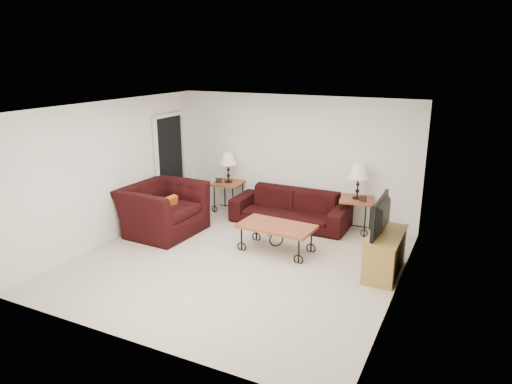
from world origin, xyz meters
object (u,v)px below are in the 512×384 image
(sofa, at_px, (290,208))
(armchair, at_px, (163,209))
(television, at_px, (386,216))
(backpack, at_px, (321,223))
(lamp_left, at_px, (228,167))
(side_table_right, at_px, (356,215))
(tv_stand, at_px, (385,254))
(coffee_table, at_px, (276,238))
(side_table_left, at_px, (229,197))
(lamp_right, at_px, (358,181))

(sofa, relative_size, armchair, 1.64)
(television, bearing_deg, backpack, -130.98)
(lamp_left, height_order, backpack, lamp_left)
(side_table_right, height_order, tv_stand, side_table_right)
(armchair, bearing_deg, coffee_table, -84.38)
(side_table_left, bearing_deg, lamp_left, 0.00)
(lamp_left, distance_m, coffee_table, 2.47)
(lamp_left, height_order, tv_stand, lamp_left)
(tv_stand, relative_size, television, 1.12)
(lamp_left, height_order, coffee_table, lamp_left)
(sofa, xyz_separation_m, tv_stand, (2.12, -1.40, -0.01))
(sofa, height_order, tv_stand, sofa)
(side_table_left, distance_m, coffee_table, 2.36)
(side_table_right, bearing_deg, lamp_left, 180.00)
(side_table_left, xyz_separation_m, armchair, (-0.49, -1.65, 0.14))
(side_table_left, bearing_deg, coffee_table, -40.61)
(sofa, height_order, armchair, armchair)
(coffee_table, bearing_deg, armchair, -177.05)
(lamp_left, bearing_deg, backpack, -9.38)
(lamp_left, relative_size, backpack, 1.72)
(coffee_table, bearing_deg, backpack, 70.79)
(armchair, bearing_deg, television, -86.31)
(armchair, bearing_deg, sofa, -50.74)
(lamp_right, relative_size, coffee_table, 0.52)
(tv_stand, bearing_deg, armchair, -178.98)
(side_table_right, bearing_deg, backpack, -147.47)
(coffee_table, height_order, television, television)
(sofa, bearing_deg, armchair, -143.40)
(television, xyz_separation_m, backpack, (-1.40, 1.22, -0.74))
(side_table_left, relative_size, lamp_right, 0.98)
(side_table_right, xyz_separation_m, lamp_left, (-2.77, 0.00, 0.64))
(coffee_table, xyz_separation_m, armchair, (-2.28, -0.12, 0.22))
(television, relative_size, backpack, 2.60)
(lamp_left, xyz_separation_m, television, (3.60, -1.58, -0.04))
(coffee_table, bearing_deg, lamp_right, 57.51)
(lamp_right, xyz_separation_m, television, (0.83, -1.58, -0.05))
(sofa, relative_size, backpack, 6.19)
(sofa, xyz_separation_m, lamp_right, (1.27, 0.18, 0.65))
(armchair, relative_size, tv_stand, 1.30)
(lamp_left, xyz_separation_m, armchair, (-0.49, -1.65, -0.51))
(tv_stand, bearing_deg, lamp_left, 156.42)
(side_table_left, height_order, armchair, armchair)
(television, bearing_deg, coffee_table, -91.40)
(side_table_right, relative_size, armchair, 0.46)
(side_table_left, height_order, backpack, side_table_left)
(lamp_left, bearing_deg, television, -23.69)
(lamp_left, relative_size, armchair, 0.46)
(lamp_left, bearing_deg, sofa, -6.88)
(side_table_right, relative_size, lamp_right, 1.00)
(sofa, height_order, lamp_right, lamp_right)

